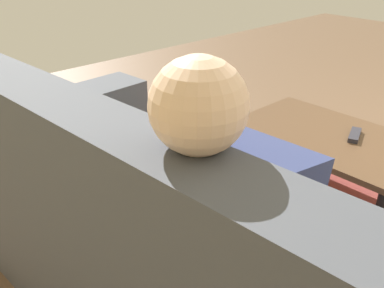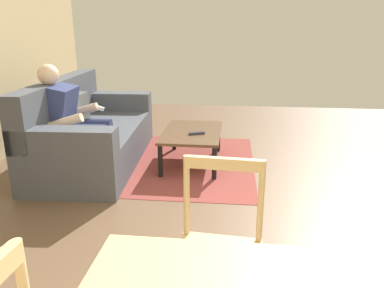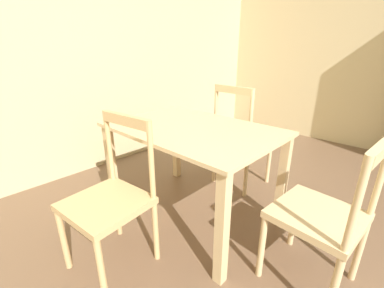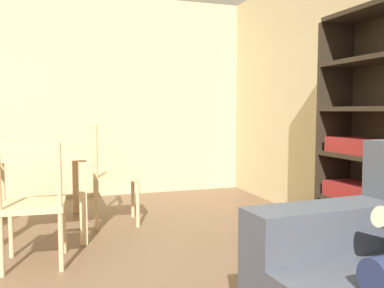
{
  "view_description": "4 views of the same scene",
  "coord_description": "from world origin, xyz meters",
  "px_view_note": "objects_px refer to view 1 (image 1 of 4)",
  "views": [
    {
      "loc": [
        0.28,
        2.79,
        1.36
      ],
      "look_at": [
        1.21,
        1.92,
        0.72
      ],
      "focal_mm": 39.68,
      "sensor_mm": 36.0,
      "label": 1
    },
    {
      "loc": [
        -2.71,
        0.38,
        1.52
      ],
      "look_at": [
        1.29,
        0.83,
        0.23
      ],
      "focal_mm": 34.9,
      "sensor_mm": 36.0,
      "label": 2
    },
    {
      "loc": [
        -0.89,
        -0.83,
        1.25
      ],
      "look_at": [
        -2.08,
        0.43,
        0.6
      ],
      "focal_mm": 23.42,
      "sensor_mm": 36.0,
      "label": 3
    },
    {
      "loc": [
        1.95,
        0.56,
        1.1
      ],
      "look_at": [
        -0.44,
        1.38,
        0.9
      ],
      "focal_mm": 38.78,
      "sensor_mm": 36.0,
      "label": 4
    }
  ],
  "objects_px": {
    "person_lounging": "(249,234)",
    "coffee_table": "(328,141)",
    "couch": "(178,245)",
    "tv_remote": "(355,135)"
  },
  "relations": [
    {
      "from": "person_lounging",
      "to": "coffee_table",
      "type": "relative_size",
      "value": 1.17
    },
    {
      "from": "coffee_table",
      "to": "person_lounging",
      "type": "bearing_deg",
      "value": 109.59
    },
    {
      "from": "person_lounging",
      "to": "coffee_table",
      "type": "height_order",
      "value": "person_lounging"
    },
    {
      "from": "coffee_table",
      "to": "couch",
      "type": "bearing_deg",
      "value": 94.29
    },
    {
      "from": "coffee_table",
      "to": "tv_remote",
      "type": "distance_m",
      "value": 0.14
    },
    {
      "from": "couch",
      "to": "tv_remote",
      "type": "distance_m",
      "value": 1.23
    },
    {
      "from": "coffee_table",
      "to": "tv_remote",
      "type": "xyz_separation_m",
      "value": [
        -0.11,
        -0.07,
        0.06
      ]
    },
    {
      "from": "couch",
      "to": "coffee_table",
      "type": "xyz_separation_m",
      "value": [
        0.09,
        -1.16,
        -0.0
      ]
    },
    {
      "from": "coffee_table",
      "to": "tv_remote",
      "type": "height_order",
      "value": "tv_remote"
    },
    {
      "from": "couch",
      "to": "coffee_table",
      "type": "bearing_deg",
      "value": -85.71
    }
  ]
}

